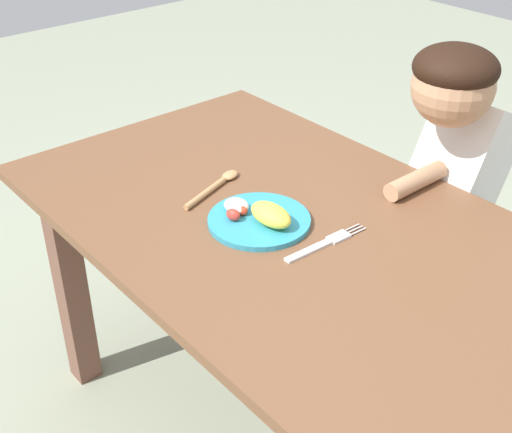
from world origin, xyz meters
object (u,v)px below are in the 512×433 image
at_px(plate, 260,217).
at_px(person, 452,207).
at_px(spoon, 216,185).
at_px(fork, 323,244).

relative_size(plate, person, 0.22).
relative_size(spoon, person, 0.20).
bearing_deg(fork, plate, 110.42).
bearing_deg(person, fork, 93.14).
xyz_separation_m(fork, person, (-0.03, 0.51, -0.12)).
bearing_deg(fork, person, 5.87).
bearing_deg(spoon, plate, -115.37).
bearing_deg(plate, spoon, 173.06).
distance_m(fork, person, 0.52).
relative_size(fork, person, 0.21).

